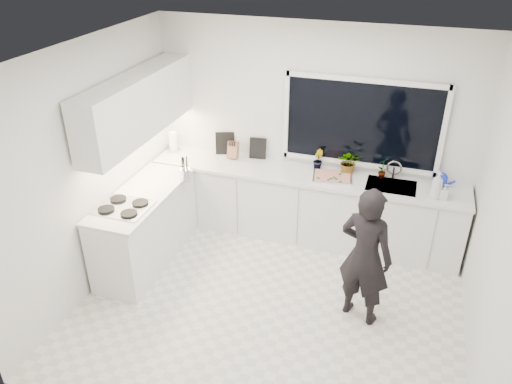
% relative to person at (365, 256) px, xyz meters
% --- Properties ---
extents(floor, '(4.00, 3.50, 0.02)m').
position_rel_person_xyz_m(floor, '(-0.93, -0.15, -0.77)').
color(floor, beige).
rests_on(floor, ground).
extents(wall_back, '(4.00, 0.02, 2.70)m').
position_rel_person_xyz_m(wall_back, '(-0.93, 1.61, 0.59)').
color(wall_back, white).
rests_on(wall_back, ground).
extents(wall_left, '(0.02, 3.50, 2.70)m').
position_rel_person_xyz_m(wall_left, '(-2.94, -0.15, 0.59)').
color(wall_left, white).
rests_on(wall_left, ground).
extents(wall_right, '(0.02, 3.50, 2.70)m').
position_rel_person_xyz_m(wall_right, '(1.08, -0.15, 0.59)').
color(wall_right, white).
rests_on(wall_right, ground).
extents(ceiling, '(4.00, 3.50, 0.02)m').
position_rel_person_xyz_m(ceiling, '(-0.93, -0.15, 1.95)').
color(ceiling, white).
rests_on(ceiling, wall_back).
extents(window, '(1.80, 0.02, 1.00)m').
position_rel_person_xyz_m(window, '(-0.33, 1.57, 0.79)').
color(window, black).
rests_on(window, wall_back).
extents(base_cabinets_back, '(3.92, 0.58, 0.88)m').
position_rel_person_xyz_m(base_cabinets_back, '(-0.93, 1.30, -0.32)').
color(base_cabinets_back, white).
rests_on(base_cabinets_back, floor).
extents(base_cabinets_left, '(0.58, 1.60, 0.88)m').
position_rel_person_xyz_m(base_cabinets_left, '(-2.60, 0.20, -0.32)').
color(base_cabinets_left, white).
rests_on(base_cabinets_left, floor).
extents(countertop_back, '(3.94, 0.62, 0.04)m').
position_rel_person_xyz_m(countertop_back, '(-0.93, 1.29, 0.14)').
color(countertop_back, silver).
rests_on(countertop_back, base_cabinets_back).
extents(countertop_left, '(0.62, 1.60, 0.04)m').
position_rel_person_xyz_m(countertop_left, '(-2.60, 0.20, 0.14)').
color(countertop_left, silver).
rests_on(countertop_left, base_cabinets_left).
extents(upper_cabinets, '(0.34, 2.10, 0.70)m').
position_rel_person_xyz_m(upper_cabinets, '(-2.72, 0.55, 1.09)').
color(upper_cabinets, white).
rests_on(upper_cabinets, wall_left).
extents(sink, '(0.58, 0.42, 0.14)m').
position_rel_person_xyz_m(sink, '(0.12, 1.30, 0.11)').
color(sink, silver).
rests_on(sink, countertop_back).
extents(faucet, '(0.03, 0.03, 0.22)m').
position_rel_person_xyz_m(faucet, '(0.12, 1.50, 0.27)').
color(faucet, silver).
rests_on(faucet, countertop_back).
extents(stovetop, '(0.56, 0.48, 0.03)m').
position_rel_person_xyz_m(stovetop, '(-2.62, -0.15, 0.17)').
color(stovetop, black).
rests_on(stovetop, countertop_left).
extents(person, '(0.64, 0.52, 1.52)m').
position_rel_person_xyz_m(person, '(0.00, 0.00, 0.00)').
color(person, black).
rests_on(person, floor).
extents(pizza_tray, '(0.52, 0.42, 0.03)m').
position_rel_person_xyz_m(pizza_tray, '(-0.58, 1.27, 0.17)').
color(pizza_tray, '#BBBBC0').
rests_on(pizza_tray, countertop_back).
extents(pizza, '(0.47, 0.37, 0.01)m').
position_rel_person_xyz_m(pizza, '(-0.58, 1.27, 0.19)').
color(pizza, red).
rests_on(pizza, pizza_tray).
extents(watering_can, '(0.14, 0.14, 0.13)m').
position_rel_person_xyz_m(watering_can, '(0.67, 1.46, 0.22)').
color(watering_can, '#152EC6').
rests_on(watering_can, countertop_back).
extents(paper_towel_roll, '(0.13, 0.13, 0.26)m').
position_rel_person_xyz_m(paper_towel_roll, '(-2.78, 1.40, 0.29)').
color(paper_towel_roll, white).
rests_on(paper_towel_roll, countertop_back).
extents(knife_block, '(0.14, 0.11, 0.22)m').
position_rel_person_xyz_m(knife_block, '(-1.93, 1.44, 0.27)').
color(knife_block, '#926A44').
rests_on(knife_block, countertop_back).
extents(utensil_crock, '(0.17, 0.17, 0.16)m').
position_rel_person_xyz_m(utensil_crock, '(-2.25, 0.65, 0.24)').
color(utensil_crock, '#B2B2B6').
rests_on(utensil_crock, countertop_left).
extents(picture_frame_large, '(0.22, 0.04, 0.28)m').
position_rel_person_xyz_m(picture_frame_large, '(-1.62, 1.54, 0.30)').
color(picture_frame_large, black).
rests_on(picture_frame_large, countertop_back).
extents(picture_frame_small, '(0.24, 0.10, 0.30)m').
position_rel_person_xyz_m(picture_frame_small, '(-2.08, 1.54, 0.31)').
color(picture_frame_small, black).
rests_on(picture_frame_small, countertop_back).
extents(herb_plants, '(0.96, 0.29, 0.31)m').
position_rel_person_xyz_m(herb_plants, '(-0.41, 1.46, 0.31)').
color(herb_plants, '#26662D').
rests_on(herb_plants, countertop_back).
extents(soap_bottles, '(0.22, 0.16, 0.33)m').
position_rel_person_xyz_m(soap_bottles, '(0.63, 1.15, 0.31)').
color(soap_bottles, '#D8BF66').
rests_on(soap_bottles, countertop_back).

